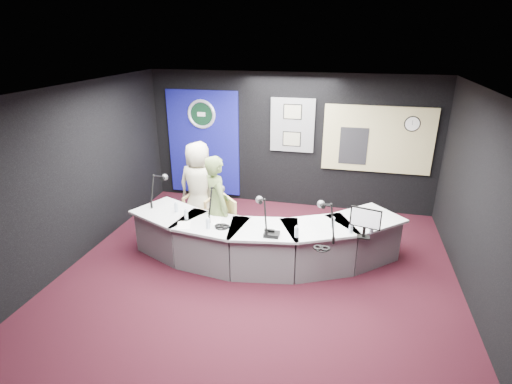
% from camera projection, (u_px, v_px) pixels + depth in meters
% --- Properties ---
extents(ground, '(6.00, 6.00, 0.00)m').
position_uv_depth(ground, '(257.00, 278.00, 6.13)').
color(ground, black).
rests_on(ground, ground).
extents(ceiling, '(6.00, 6.00, 0.02)m').
position_uv_depth(ceiling, '(257.00, 92.00, 5.09)').
color(ceiling, silver).
rests_on(ceiling, ground).
extents(wall_back, '(6.00, 0.02, 2.80)m').
position_uv_depth(wall_back, '(290.00, 141.00, 8.32)').
color(wall_back, black).
rests_on(wall_back, ground).
extents(wall_front, '(6.00, 0.02, 2.80)m').
position_uv_depth(wall_front, '(162.00, 344.00, 2.90)').
color(wall_front, black).
rests_on(wall_front, ground).
extents(wall_left, '(0.02, 6.00, 2.80)m').
position_uv_depth(wall_left, '(71.00, 177.00, 6.26)').
color(wall_left, black).
rests_on(wall_left, ground).
extents(wall_right, '(0.02, 6.00, 2.80)m').
position_uv_depth(wall_right, '(491.00, 215.00, 4.97)').
color(wall_right, black).
rests_on(wall_right, ground).
extents(broadcast_desk, '(4.50, 1.90, 0.75)m').
position_uv_depth(broadcast_desk, '(261.00, 240.00, 6.50)').
color(broadcast_desk, '#B1B4B5').
rests_on(broadcast_desk, ground).
extents(backdrop_panel, '(1.60, 0.05, 2.30)m').
position_uv_depth(backdrop_panel, '(204.00, 143.00, 8.76)').
color(backdrop_panel, '#0D0D65').
rests_on(backdrop_panel, wall_back).
extents(agency_seal, '(0.63, 0.07, 0.63)m').
position_uv_depth(agency_seal, '(201.00, 114.00, 8.48)').
color(agency_seal, silver).
rests_on(agency_seal, backdrop_panel).
extents(seal_center, '(0.48, 0.01, 0.48)m').
position_uv_depth(seal_center, '(202.00, 114.00, 8.49)').
color(seal_center, black).
rests_on(seal_center, backdrop_panel).
extents(pinboard, '(0.90, 0.04, 1.10)m').
position_uv_depth(pinboard, '(292.00, 125.00, 8.16)').
color(pinboard, slate).
rests_on(pinboard, wall_back).
extents(framed_photo_upper, '(0.34, 0.02, 0.27)m').
position_uv_depth(framed_photo_upper, '(293.00, 112.00, 8.02)').
color(framed_photo_upper, gray).
rests_on(framed_photo_upper, pinboard).
extents(framed_photo_lower, '(0.34, 0.02, 0.27)m').
position_uv_depth(framed_photo_lower, '(292.00, 139.00, 8.23)').
color(framed_photo_lower, gray).
rests_on(framed_photo_lower, pinboard).
extents(booth_window_frame, '(2.12, 0.06, 1.32)m').
position_uv_depth(booth_window_frame, '(377.00, 140.00, 7.87)').
color(booth_window_frame, tan).
rests_on(booth_window_frame, wall_back).
extents(booth_glow, '(2.00, 0.02, 1.20)m').
position_uv_depth(booth_glow, '(377.00, 140.00, 7.86)').
color(booth_glow, '#D1B084').
rests_on(booth_glow, booth_window_frame).
extents(equipment_rack, '(0.55, 0.02, 0.75)m').
position_uv_depth(equipment_rack, '(353.00, 146.00, 7.99)').
color(equipment_rack, black).
rests_on(equipment_rack, booth_window_frame).
extents(wall_clock, '(0.28, 0.01, 0.28)m').
position_uv_depth(wall_clock, '(412.00, 124.00, 7.58)').
color(wall_clock, white).
rests_on(wall_clock, booth_window_frame).
extents(armchair_left, '(0.57, 0.57, 0.89)m').
position_uv_depth(armchair_left, '(200.00, 206.00, 7.59)').
color(armchair_left, tan).
rests_on(armchair_left, ground).
extents(armchair_right, '(0.83, 0.83, 1.05)m').
position_uv_depth(armchair_right, '(218.00, 224.00, 6.69)').
color(armchair_right, tan).
rests_on(armchair_right, ground).
extents(draped_jacket, '(0.51, 0.18, 0.70)m').
position_uv_depth(draped_jacket, '(201.00, 192.00, 7.76)').
color(draped_jacket, gray).
rests_on(draped_jacket, armchair_left).
extents(person_man, '(0.89, 0.64, 1.70)m').
position_uv_depth(person_man, '(199.00, 186.00, 7.44)').
color(person_man, beige).
rests_on(person_man, ground).
extents(person_woman, '(0.72, 0.74, 1.72)m').
position_uv_depth(person_woman, '(217.00, 206.00, 6.57)').
color(person_woman, '#5B6E39').
rests_on(person_woman, ground).
extents(computer_monitor, '(0.43, 0.13, 0.30)m').
position_uv_depth(computer_monitor, '(366.00, 218.00, 5.66)').
color(computer_monitor, black).
rests_on(computer_monitor, broadcast_desk).
extents(desk_phone, '(0.22, 0.18, 0.06)m').
position_uv_depth(desk_phone, '(272.00, 234.00, 5.82)').
color(desk_phone, black).
rests_on(desk_phone, broadcast_desk).
extents(headphones_near, '(0.21, 0.21, 0.03)m').
position_uv_depth(headphones_near, '(322.00, 248.00, 5.46)').
color(headphones_near, black).
rests_on(headphones_near, broadcast_desk).
extents(headphones_far, '(0.24, 0.24, 0.04)m').
position_uv_depth(headphones_far, '(222.00, 226.00, 6.08)').
color(headphones_far, black).
rests_on(headphones_far, broadcast_desk).
extents(paper_stack, '(0.28, 0.33, 0.00)m').
position_uv_depth(paper_stack, '(184.00, 225.00, 6.15)').
color(paper_stack, white).
rests_on(paper_stack, broadcast_desk).
extents(notepad, '(0.22, 0.31, 0.00)m').
position_uv_depth(notepad, '(215.00, 220.00, 6.30)').
color(notepad, white).
rests_on(notepad, broadcast_desk).
extents(boom_mic_a, '(0.16, 0.74, 0.60)m').
position_uv_depth(boom_mic_a, '(158.00, 185.00, 6.92)').
color(boom_mic_a, black).
rests_on(boom_mic_a, broadcast_desk).
extents(boom_mic_b, '(0.16, 0.74, 0.60)m').
position_uv_depth(boom_mic_b, '(215.00, 198.00, 6.39)').
color(boom_mic_b, black).
rests_on(boom_mic_b, broadcast_desk).
extents(boom_mic_c, '(0.36, 0.69, 0.60)m').
position_uv_depth(boom_mic_c, '(263.00, 210.00, 5.95)').
color(boom_mic_c, black).
rests_on(boom_mic_c, broadcast_desk).
extents(boom_mic_d, '(0.36, 0.69, 0.60)m').
position_uv_depth(boom_mic_d, '(327.00, 215.00, 5.79)').
color(boom_mic_d, black).
rests_on(boom_mic_d, broadcast_desk).
extents(water_bottles, '(3.18, 0.52, 0.18)m').
position_uv_depth(water_bottles, '(266.00, 222.00, 6.05)').
color(water_bottles, silver).
rests_on(water_bottles, broadcast_desk).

